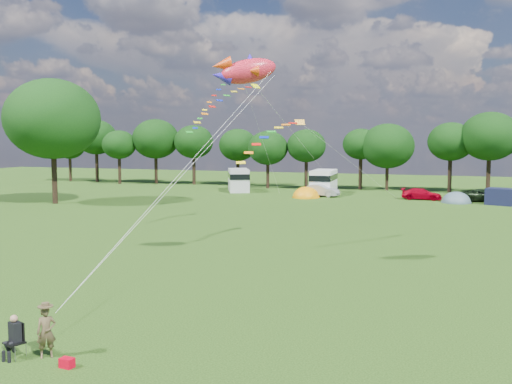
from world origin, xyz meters
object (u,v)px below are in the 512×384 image
(tent_orange, at_px, (306,197))
(kite_flyer, at_px, (46,332))
(car_b, at_px, (321,190))
(fish_kite, at_px, (243,71))
(car_d, at_px, (483,195))
(big_tree, at_px, (53,119))
(camp_chair, at_px, (15,332))
(campervan_b, at_px, (239,179))
(campervan_c, at_px, (324,181))
(tent_greyblue, at_px, (456,203))
(car_c, at_px, (422,194))

(tent_orange, xyz_separation_m, kite_flyer, (4.59, -50.53, 0.81))
(car_b, height_order, tent_orange, car_b)
(fish_kite, bearing_deg, kite_flyer, -124.15)
(car_d, bearing_deg, car_b, 77.08)
(big_tree, height_order, camp_chair, big_tree)
(big_tree, xyz_separation_m, car_d, (43.33, 17.66, -8.34))
(big_tree, relative_size, campervan_b, 2.04)
(car_b, height_order, campervan_b, campervan_b)
(tent_orange, xyz_separation_m, fish_kite, (6.29, -37.21, 10.44))
(car_b, bearing_deg, car_d, -79.23)
(car_d, distance_m, campervan_c, 18.75)
(tent_orange, bearing_deg, campervan_b, 154.30)
(car_d, height_order, campervan_b, campervan_b)
(car_d, bearing_deg, campervan_c, 67.13)
(car_d, height_order, tent_greyblue, car_d)
(kite_flyer, relative_size, fish_kite, 0.47)
(campervan_c, bearing_deg, car_c, -106.68)
(car_c, bearing_deg, big_tree, 117.47)
(kite_flyer, bearing_deg, campervan_b, 62.95)
(tent_greyblue, height_order, fish_kite, fish_kite)
(tent_orange, height_order, camp_chair, camp_chair)
(car_b, relative_size, kite_flyer, 2.48)
(car_d, relative_size, camp_chair, 3.52)
(car_c, xyz_separation_m, tent_greyblue, (3.75, -1.93, -0.63))
(campervan_b, bearing_deg, kite_flyer, 170.37)
(campervan_c, height_order, tent_greyblue, campervan_c)
(campervan_c, distance_m, kite_flyer, 55.80)
(tent_greyblue, relative_size, fish_kite, 0.99)
(campervan_c, xyz_separation_m, tent_greyblue, (15.80, -4.80, -1.60))
(big_tree, height_order, campervan_c, big_tree)
(car_d, height_order, fish_kite, fish_kite)
(car_c, relative_size, car_d, 0.87)
(big_tree, distance_m, tent_greyblue, 44.29)
(car_c, height_order, car_d, car_d)
(car_d, relative_size, campervan_b, 0.76)
(kite_flyer, bearing_deg, car_d, 32.08)
(car_b, relative_size, tent_greyblue, 1.17)
(car_d, height_order, kite_flyer, kite_flyer)
(car_d, bearing_deg, tent_orange, 82.52)
(tent_greyblue, bearing_deg, kite_flyer, -103.45)
(campervan_b, bearing_deg, big_tree, 121.58)
(big_tree, bearing_deg, car_d, 22.17)
(car_d, height_order, campervan_c, campervan_c)
(tent_greyblue, bearing_deg, tent_orange, -178.82)
(campervan_c, bearing_deg, big_tree, 125.82)
(big_tree, bearing_deg, tent_greyblue, 20.69)
(fish_kite, bearing_deg, car_c, 53.50)
(campervan_c, relative_size, fish_kite, 1.78)
(big_tree, height_order, kite_flyer, big_tree)
(tent_orange, height_order, fish_kite, fish_kite)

